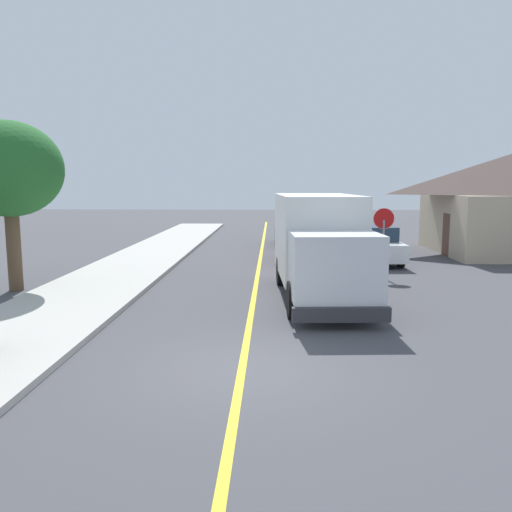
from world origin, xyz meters
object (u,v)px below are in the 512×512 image
(parked_car_mid, at_px, (290,231))
(street_tree_near, at_px, (9,170))
(parked_car_near, at_px, (301,244))
(stop_sign, at_px, (384,229))
(parked_van_across, at_px, (375,245))
(box_truck, at_px, (319,242))

(parked_car_mid, distance_m, street_tree_near, 16.79)
(parked_car_near, height_order, parked_car_mid, same)
(street_tree_near, bearing_deg, parked_car_mid, 54.25)
(stop_sign, bearing_deg, parked_car_near, 125.09)
(stop_sign, height_order, street_tree_near, street_tree_near)
(parked_van_across, relative_size, stop_sign, 1.69)
(box_truck, height_order, parked_car_near, box_truck)
(parked_car_near, height_order, stop_sign, stop_sign)
(parked_car_mid, bearing_deg, stop_sign, -73.39)
(stop_sign, xyz_separation_m, street_tree_near, (-12.78, -2.81, 2.14))
(box_truck, distance_m, parked_car_mid, 14.08)
(box_truck, bearing_deg, stop_sign, 51.91)
(parked_van_across, distance_m, street_tree_near, 15.07)
(stop_sign, distance_m, street_tree_near, 13.26)
(parked_car_near, xyz_separation_m, stop_sign, (2.88, -4.10, 1.06))
(box_truck, distance_m, parked_car_near, 7.63)
(street_tree_near, bearing_deg, stop_sign, 12.41)
(box_truck, relative_size, street_tree_near, 1.31)
(parked_car_mid, height_order, street_tree_near, street_tree_near)
(stop_sign, bearing_deg, parked_van_across, 83.27)
(box_truck, height_order, stop_sign, box_truck)
(box_truck, xyz_separation_m, street_tree_near, (-10.06, 0.66, 2.23))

